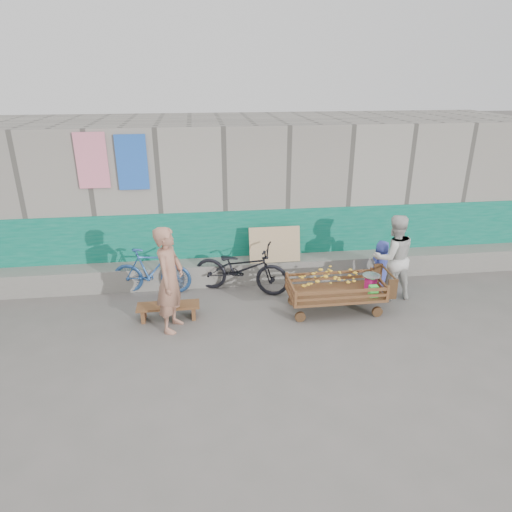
{
  "coord_description": "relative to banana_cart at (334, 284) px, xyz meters",
  "views": [
    {
      "loc": [
        -1.15,
        -5.98,
        3.96
      ],
      "look_at": [
        -0.2,
        1.2,
        1.0
      ],
      "focal_mm": 32.0,
      "sensor_mm": 36.0,
      "label": 1
    }
  ],
  "objects": [
    {
      "name": "banana_cart",
      "position": [
        0.0,
        0.0,
        0.0
      ],
      "size": [
        1.79,
        0.82,
        0.76
      ],
      "color": "brown",
      "rests_on": "ground"
    },
    {
      "name": "building_wall",
      "position": [
        -1.12,
        3.14,
        0.95
      ],
      "size": [
        12.0,
        3.5,
        3.0
      ],
      "color": "gray",
      "rests_on": "ground"
    },
    {
      "name": "bicycle_dark",
      "position": [
        -1.52,
        0.97,
        -0.03
      ],
      "size": [
        1.95,
        1.26,
        0.97
      ],
      "primitive_type": "imported",
      "rotation": [
        0.0,
        0.0,
        1.2
      ],
      "color": "black",
      "rests_on": "ground"
    },
    {
      "name": "child",
      "position": [
        1.2,
        0.85,
        -0.04
      ],
      "size": [
        0.55,
        0.49,
        0.94
      ],
      "primitive_type": "imported",
      "rotation": [
        0.0,
        0.0,
        3.65
      ],
      "color": "#3B46AC",
      "rests_on": "ground"
    },
    {
      "name": "bicycle_blue",
      "position": [
        -3.2,
        1.14,
        -0.07
      ],
      "size": [
        1.54,
        0.66,
        0.9
      ],
      "primitive_type": "imported",
      "rotation": [
        0.0,
        0.0,
        1.41
      ],
      "color": "#264E8B",
      "rests_on": "ground"
    },
    {
      "name": "bench",
      "position": [
        -2.86,
        0.1,
        -0.32
      ],
      "size": [
        1.06,
        0.32,
        0.26
      ],
      "color": "brown",
      "rests_on": "ground"
    },
    {
      "name": "ground",
      "position": [
        -1.12,
        -0.91,
        -0.52
      ],
      "size": [
        80.0,
        80.0,
        0.0
      ],
      "primitive_type": "plane",
      "color": "#595751",
      "rests_on": "ground"
    },
    {
      "name": "woman",
      "position": [
        1.2,
        0.37,
        0.29
      ],
      "size": [
        0.82,
        0.66,
        1.61
      ],
      "primitive_type": "imported",
      "rotation": [
        0.0,
        0.0,
        3.21
      ],
      "color": "silver",
      "rests_on": "ground"
    },
    {
      "name": "vendor_man",
      "position": [
        -2.77,
        -0.22,
        0.37
      ],
      "size": [
        0.59,
        0.74,
        1.76
      ],
      "primitive_type": "imported",
      "rotation": [
        0.0,
        0.0,
        1.27
      ],
      "color": "#9D6A55",
      "rests_on": "ground"
    }
  ]
}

